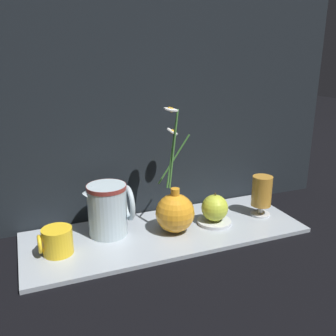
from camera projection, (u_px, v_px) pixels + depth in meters
The scene contains 9 objects.
ground_plane at pixel (166, 234), 1.11m from camera, with size 6.00×6.00×0.00m, color black.
shelf at pixel (166, 232), 1.10m from camera, with size 0.81×0.30×0.01m.
backdrop_wall at pixel (145, 40), 1.09m from camera, with size 1.31×0.02×1.10m.
vase_with_flowers at pixel (175, 211), 1.08m from camera, with size 0.12×0.16×0.36m.
yellow_mug at pixel (57, 241), 0.97m from camera, with size 0.09×0.08×0.07m.
ceramic_pitcher at pixel (109, 208), 1.06m from camera, with size 0.14×0.11×0.16m.
tea_glass at pixel (262, 193), 1.19m from camera, with size 0.06×0.06×0.13m.
saucer_plate at pixel (214, 222), 1.15m from camera, with size 0.10×0.10×0.01m.
orange_fruit at pixel (215, 208), 1.14m from camera, with size 0.08×0.08×0.09m.
Camera 1 is at (-0.36, -0.93, 0.52)m, focal length 40.00 mm.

